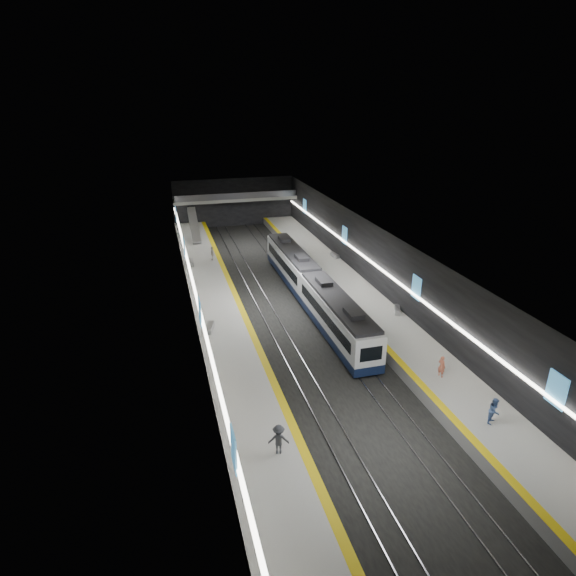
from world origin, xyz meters
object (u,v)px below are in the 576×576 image
object	(u,v)px
passenger_left_b	(279,440)
train	(312,286)
bench_left_near	(210,328)
passenger_right_a	(442,367)
bench_right_near	(397,310)
bench_left_far	(191,263)
passenger_right_b	(494,411)
passenger_left_a	(212,253)
bench_right_far	(335,255)
escalator	(194,225)

from	to	relation	value
passenger_left_b	train	bearing A→B (deg)	-97.60
bench_left_near	passenger_right_a	size ratio (longest dim) A/B	1.15
bench_right_near	passenger_right_a	world-z (taller)	passenger_right_a
bench_left_far	passenger_right_b	world-z (taller)	passenger_right_b
passenger_right_a	passenger_left_a	size ratio (longest dim) A/B	0.97
bench_left_near	passenger_left_a	size ratio (longest dim) A/B	1.11
passenger_right_a	passenger_right_b	bearing A→B (deg)	164.90
bench_right_near	bench_right_far	world-z (taller)	bench_right_near
bench_right_far	bench_right_near	bearing A→B (deg)	-96.42
bench_left_far	passenger_left_b	bearing A→B (deg)	-84.55
bench_right_far	passenger_left_a	xyz separation A→B (m)	(-15.73, 3.06, 0.68)
bench_left_far	escalator	bearing A→B (deg)	84.37
bench_left_far	passenger_left_b	size ratio (longest dim) A/B	1.05
escalator	passenger_right_b	size ratio (longest dim) A/B	4.31
passenger_right_a	escalator	bearing A→B (deg)	1.14
bench_left_far	passenger_left_a	world-z (taller)	passenger_left_a
train	escalator	xyz separation A→B (m)	(-10.00, 25.67, 0.70)
escalator	bench_left_near	distance (m)	30.74
passenger_right_b	bench_right_near	bearing A→B (deg)	48.11
train	bench_right_far	distance (m)	13.64
bench_left_near	bench_right_far	distance (m)	24.84
bench_left_far	passenger_right_a	size ratio (longest dim) A/B	1.18
passenger_left_a	passenger_left_b	distance (m)	37.02
passenger_right_b	bench_left_near	bearing A→B (deg)	96.58
bench_left_far	passenger_right_a	bearing A→B (deg)	-60.43
bench_left_far	bench_right_far	world-z (taller)	bench_left_far
train	escalator	distance (m)	27.56
bench_left_near	passenger_left_a	xyz separation A→B (m)	(2.70, 19.71, 0.66)
passenger_right_b	passenger_left_a	bearing A→B (deg)	74.48
train	passenger_right_b	xyz separation A→B (m)	(5.05, -23.26, -0.27)
bench_right_near	bench_right_far	xyz separation A→B (m)	(0.00, 17.64, -0.00)
train	passenger_right_b	size ratio (longest dim) A/B	16.18
bench_left_near	passenger_left_b	world-z (taller)	passenger_left_b
bench_left_near	bench_left_far	xyz separation A→B (m)	(-0.14, 18.68, 0.01)
passenger_left_a	passenger_left_b	size ratio (longest dim) A/B	0.92
escalator	passenger_right_b	bearing A→B (deg)	-72.90
train	passenger_right_a	bearing A→B (deg)	-74.66
bench_left_near	bench_right_far	size ratio (longest dim) A/B	1.10
escalator	passenger_right_a	bearing A→B (deg)	-71.07
passenger_left_a	passenger_right_b	bearing A→B (deg)	26.54
bench_left_near	passenger_left_b	xyz separation A→B (m)	(2.12, -17.30, 0.73)
passenger_right_b	passenger_left_b	distance (m)	14.39
bench_right_far	train	bearing A→B (deg)	-127.38
escalator	passenger_left_b	bearing A→B (deg)	-89.17
bench_right_far	passenger_right_b	bearing A→B (deg)	-99.61
escalator	passenger_left_b	size ratio (longest dim) A/B	4.08
bench_left_near	passenger_right_a	distance (m)	20.44
escalator	passenger_right_b	world-z (taller)	escalator
escalator	passenger_right_b	distance (m)	51.20
train	passenger_right_a	distance (m)	18.07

